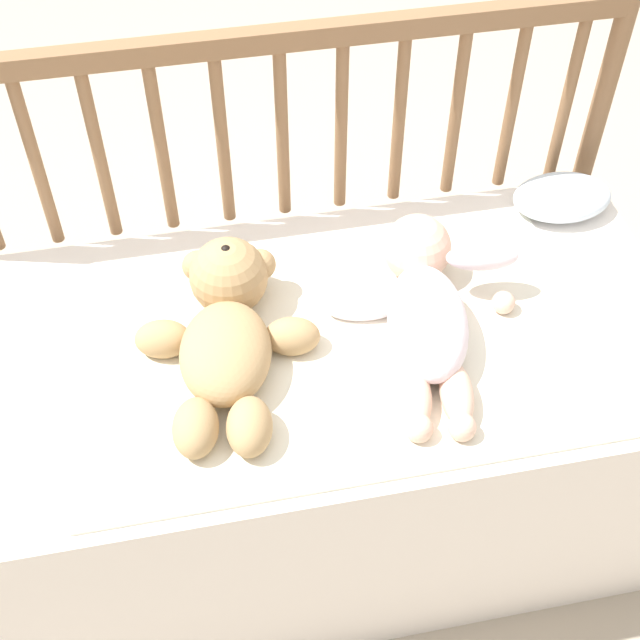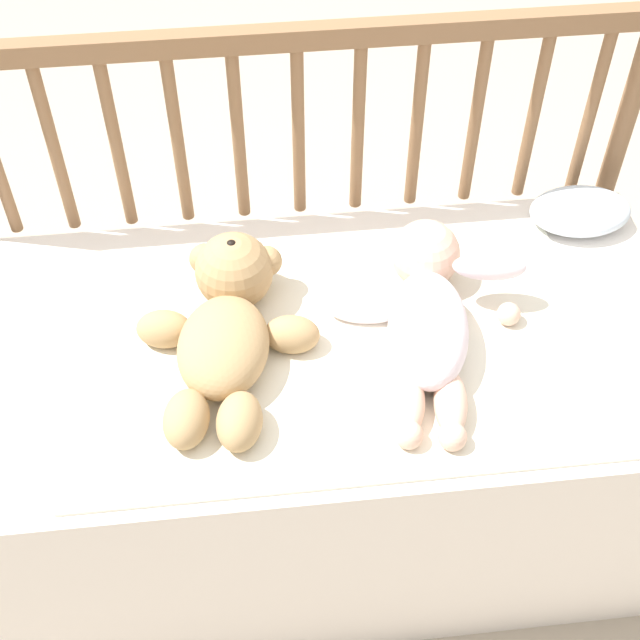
% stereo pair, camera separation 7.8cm
% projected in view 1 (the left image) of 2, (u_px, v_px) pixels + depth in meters
% --- Properties ---
extents(ground_plane, '(12.00, 12.00, 0.00)m').
position_uv_depth(ground_plane, '(319.00, 506.00, 1.85)').
color(ground_plane, tan).
extents(crib_mattress, '(1.22, 0.60, 0.53)m').
position_uv_depth(crib_mattress, '(319.00, 432.00, 1.65)').
color(crib_mattress, white).
rests_on(crib_mattress, ground_plane).
extents(crib_rail, '(1.22, 0.04, 0.90)m').
position_uv_depth(crib_rail, '(283.00, 163.00, 1.58)').
color(crib_rail, brown).
rests_on(crib_rail, ground_plane).
extents(blanket, '(0.84, 0.51, 0.01)m').
position_uv_depth(blanket, '(333.00, 349.00, 1.43)').
color(blanket, silver).
rests_on(blanket, crib_mattress).
extents(teddy_bear, '(0.30, 0.40, 0.13)m').
position_uv_depth(teddy_bear, '(227.00, 329.00, 1.39)').
color(teddy_bear, tan).
rests_on(teddy_bear, crib_mattress).
extents(baby, '(0.33, 0.43, 0.12)m').
position_uv_depth(baby, '(425.00, 307.00, 1.43)').
color(baby, white).
rests_on(baby, crib_mattress).
extents(small_pillow, '(0.19, 0.13, 0.06)m').
position_uv_depth(small_pillow, '(562.00, 197.00, 1.64)').
color(small_pillow, silver).
rests_on(small_pillow, crib_mattress).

